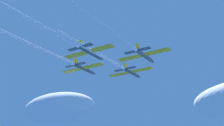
# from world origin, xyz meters

# --- Properties ---
(jet_lead) EXTENTS (15.86, 42.82, 2.63)m
(jet_lead) POSITION_xyz_m (0.45, -10.42, 0.53)
(jet_lead) COLOR #4C5660
(jet_left_wing) EXTENTS (15.86, 42.35, 2.63)m
(jet_left_wing) POSITION_xyz_m (-11.11, -21.30, 0.80)
(jet_left_wing) COLOR #4C5660
(jet_right_wing) EXTENTS (15.86, 39.89, 2.63)m
(jet_right_wing) POSITION_xyz_m (11.25, -20.93, 0.20)
(jet_right_wing) COLOR #4C5660
(jet_slot) EXTENTS (15.86, 43.96, 2.63)m
(jet_slot) POSITION_xyz_m (-0.43, -32.72, 0.27)
(jet_slot) COLOR #4C5660
(cloud_wispy) EXTENTS (33.08, 18.20, 11.58)m
(cloud_wispy) POSITION_xyz_m (-33.69, 2.57, -7.42)
(cloud_wispy) COLOR white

